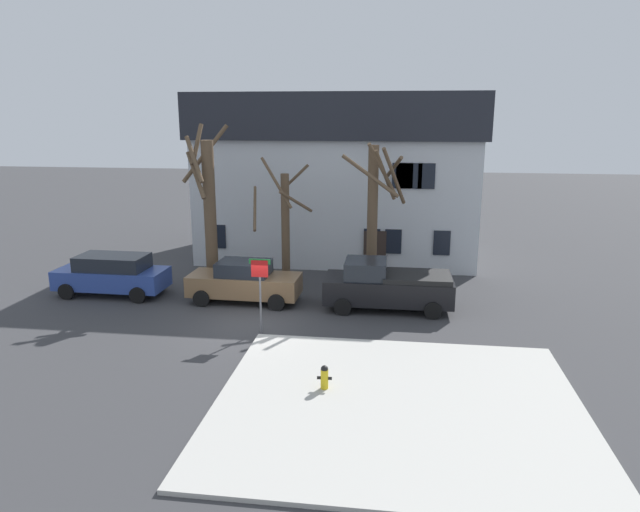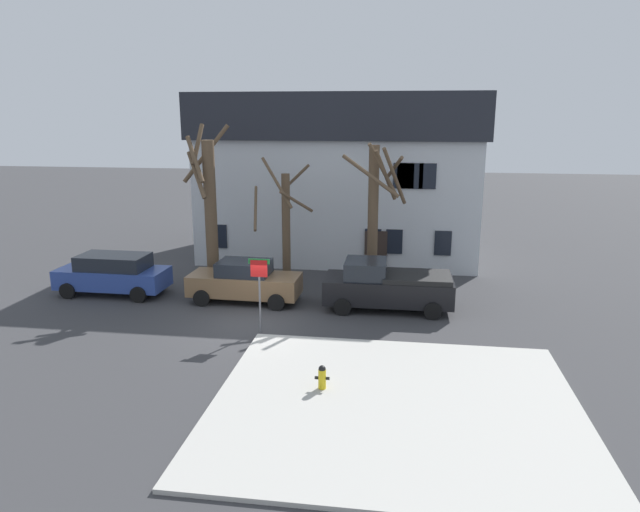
{
  "view_description": "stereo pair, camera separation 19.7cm",
  "coord_description": "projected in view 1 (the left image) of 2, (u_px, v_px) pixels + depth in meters",
  "views": [
    {
      "loc": [
        5.36,
        -19.8,
        7.68
      ],
      "look_at": [
        2.32,
        2.42,
        2.14
      ],
      "focal_mm": 32.53,
      "sensor_mm": 36.0,
      "label": 1
    },
    {
      "loc": [
        5.55,
        -19.78,
        7.68
      ],
      "look_at": [
        2.32,
        2.42,
        2.14
      ],
      "focal_mm": 32.53,
      "sensor_mm": 36.0,
      "label": 2
    }
  ],
  "objects": [
    {
      "name": "fire_hydrant",
      "position": [
        324.0,
        377.0,
        16.28
      ],
      "size": [
        0.42,
        0.22,
        0.7
      ],
      "color": "gold",
      "rests_on": "sidewalk_slab"
    },
    {
      "name": "building_main",
      "position": [
        340.0,
        174.0,
        31.9
      ],
      "size": [
        14.79,
        8.65,
        8.67
      ],
      "color": "silver",
      "rests_on": "ground_plane"
    },
    {
      "name": "tree_bare_far",
      "position": [
        375.0,
        209.0,
        25.29
      ],
      "size": [
        2.73,
        2.69,
        6.51
      ],
      "color": "brown",
      "rests_on": "ground_plane"
    },
    {
      "name": "bicycle_leaning",
      "position": [
        137.0,
        279.0,
        26.23
      ],
      "size": [
        1.75,
        0.13,
        1.03
      ],
      "color": "black",
      "rests_on": "ground_plane"
    },
    {
      "name": "sidewalk_slab",
      "position": [
        398.0,
        405.0,
        15.54
      ],
      "size": [
        9.81,
        8.79,
        0.12
      ],
      "primitive_type": "cube",
      "color": "#B7B5AD",
      "rests_on": "ground_plane"
    },
    {
      "name": "street_sign_pole",
      "position": [
        260.0,
        281.0,
        20.44
      ],
      "size": [
        0.76,
        0.07,
        2.71
      ],
      "color": "slate",
      "rests_on": "ground_plane"
    },
    {
      "name": "car_blue_wagon",
      "position": [
        112.0,
        274.0,
        25.03
      ],
      "size": [
        4.74,
        2.13,
        1.76
      ],
      "color": "#2D4799",
      "rests_on": "ground_plane"
    },
    {
      "name": "ground_plane",
      "position": [
        250.0,
        325.0,
        21.59
      ],
      "size": [
        120.0,
        120.0,
        0.0
      ],
      "primitive_type": "plane",
      "color": "#38383A"
    },
    {
      "name": "pickup_truck_black",
      "position": [
        387.0,
        286.0,
        23.2
      ],
      "size": [
        5.1,
        2.27,
        1.99
      ],
      "color": "black",
      "rests_on": "ground_plane"
    },
    {
      "name": "tree_bare_mid",
      "position": [
        284.0,
        223.0,
        26.15
      ],
      "size": [
        2.95,
        2.74,
        5.83
      ],
      "color": "brown",
      "rests_on": "ground_plane"
    },
    {
      "name": "tree_bare_near",
      "position": [
        209.0,
        208.0,
        25.25
      ],
      "size": [
        2.04,
        2.44,
        7.25
      ],
      "color": "brown",
      "rests_on": "ground_plane"
    },
    {
      "name": "car_brown_sedan",
      "position": [
        244.0,
        282.0,
        24.08
      ],
      "size": [
        4.65,
        2.08,
        1.74
      ],
      "color": "brown",
      "rests_on": "ground_plane"
    }
  ]
}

